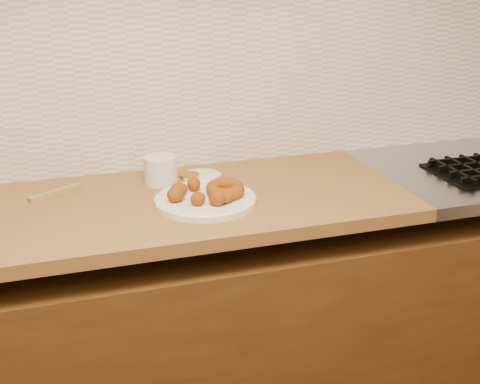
# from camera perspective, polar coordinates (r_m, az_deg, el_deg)

# --- Properties ---
(wall_back) EXTENTS (4.00, 0.02, 2.70)m
(wall_back) POSITION_cam_1_polar(r_m,az_deg,el_deg) (2.05, -2.74, 15.00)
(wall_back) COLOR tan
(wall_back) RESTS_ON ground
(base_cabinet) EXTENTS (3.60, 0.60, 0.77)m
(base_cabinet) POSITION_cam_1_polar(r_m,az_deg,el_deg) (2.10, -0.07, -13.08)
(base_cabinet) COLOR #573712
(base_cabinet) RESTS_ON floor
(butcher_block) EXTENTS (2.30, 0.62, 0.04)m
(butcher_block) POSITION_cam_1_polar(r_m,az_deg,el_deg) (1.80, -20.26, -2.70)
(butcher_block) COLOR olive
(butcher_block) RESTS_ON base_cabinet
(backsplash) EXTENTS (3.60, 0.02, 0.60)m
(backsplash) POSITION_cam_1_polar(r_m,az_deg,el_deg) (2.06, -2.58, 10.81)
(backsplash) COLOR silver
(backsplash) RESTS_ON wall_back
(donut_plate) EXTENTS (0.30, 0.30, 0.02)m
(donut_plate) POSITION_cam_1_polar(r_m,az_deg,el_deg) (1.77, -3.28, -0.77)
(donut_plate) COLOR white
(donut_plate) RESTS_ON butcher_block
(ring_donut) EXTENTS (0.14, 0.14, 0.05)m
(ring_donut) POSITION_cam_1_polar(r_m,az_deg,el_deg) (1.77, -1.42, 0.27)
(ring_donut) COLOR #9A4A13
(ring_donut) RESTS_ON donut_plate
(fried_dough_chunks) EXTENTS (0.20, 0.20, 0.05)m
(fried_dough_chunks) POSITION_cam_1_polar(r_m,az_deg,el_deg) (1.74, -4.01, -0.12)
(fried_dough_chunks) COLOR #9A4A13
(fried_dough_chunks) RESTS_ON donut_plate
(plastic_tub) EXTENTS (0.13, 0.13, 0.09)m
(plastic_tub) POSITION_cam_1_polar(r_m,az_deg,el_deg) (1.93, -7.52, 2.10)
(plastic_tub) COLOR silver
(plastic_tub) RESTS_ON butcher_block
(tub_lid) EXTENTS (0.17, 0.17, 0.01)m
(tub_lid) POSITION_cam_1_polar(r_m,az_deg,el_deg) (1.99, -3.68, 1.55)
(tub_lid) COLOR white
(tub_lid) RESTS_ON butcher_block
(brass_jar_lid) EXTENTS (0.08, 0.08, 0.01)m
(brass_jar_lid) POSITION_cam_1_polar(r_m,az_deg,el_deg) (1.98, -4.80, 1.55)
(brass_jar_lid) COLOR #A4801B
(brass_jar_lid) RESTS_ON butcher_block
(wooden_utensil) EXTENTS (0.16, 0.11, 0.01)m
(wooden_utensil) POSITION_cam_1_polar(r_m,az_deg,el_deg) (1.92, -17.13, -0.01)
(wooden_utensil) COLOR olive
(wooden_utensil) RESTS_ON butcher_block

